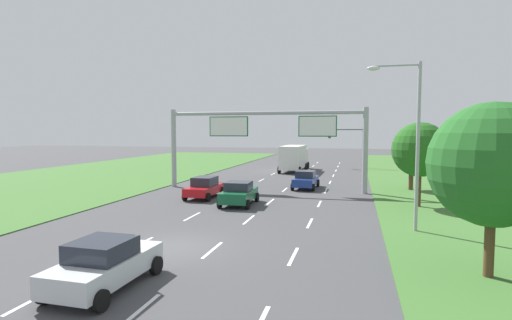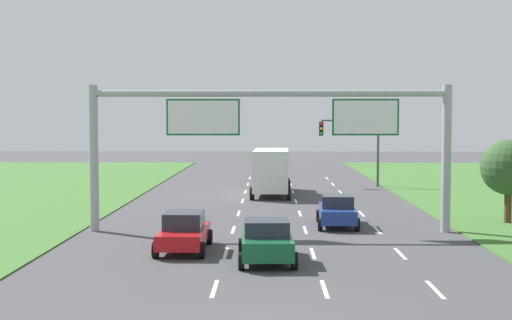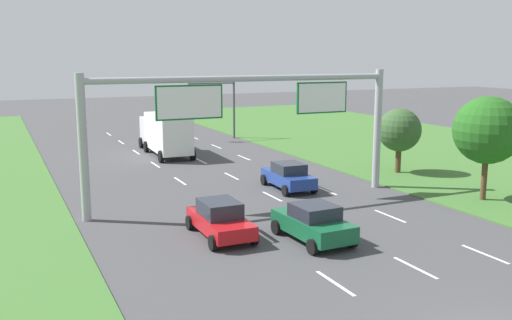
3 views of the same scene
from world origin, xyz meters
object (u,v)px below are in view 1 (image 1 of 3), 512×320
(car_near_red, at_px, (239,193))
(roadside_tree_mid, at_px, (420,150))
(sign_gantry, at_px, (265,133))
(traffic_light_mast, at_px, (349,140))
(roadside_tree_far, at_px, (412,157))
(car_far_ahead, at_px, (306,180))
(street_lamp, at_px, (410,131))
(roadside_tree_near, at_px, (493,165))
(car_lead_silver, at_px, (105,264))
(car_mid_lane, at_px, (205,187))
(box_truck, at_px, (294,157))

(car_near_red, xyz_separation_m, roadside_tree_mid, (11.88, 2.07, 3.04))
(sign_gantry, xyz_separation_m, traffic_light_mast, (6.56, 22.59, -1.03))
(roadside_tree_far, bearing_deg, traffic_light_mast, 105.77)
(car_far_ahead, relative_size, street_lamp, 0.50)
(car_near_red, relative_size, street_lamp, 0.49)
(roadside_tree_near, bearing_deg, roadside_tree_mid, 91.80)
(car_near_red, bearing_deg, car_far_ahead, 66.17)
(sign_gantry, relative_size, roadside_tree_far, 3.96)
(car_lead_silver, bearing_deg, street_lamp, 45.57)
(car_mid_lane, height_order, sign_gantry, sign_gantry)
(car_mid_lane, xyz_separation_m, car_far_ahead, (6.90, 6.71, -0.00))
(car_near_red, distance_m, roadside_tree_far, 16.02)
(car_lead_silver, xyz_separation_m, roadside_tree_near, (12.37, 4.00, 3.15))
(traffic_light_mast, distance_m, street_lamp, 34.86)
(car_far_ahead, xyz_separation_m, roadside_tree_mid, (8.36, -6.82, 3.06))
(car_lead_silver, height_order, traffic_light_mast, traffic_light_mast)
(traffic_light_mast, distance_m, roadside_tree_near, 41.19)
(car_lead_silver, distance_m, roadside_tree_mid, 21.12)
(roadside_tree_near, bearing_deg, sign_gantry, 123.47)
(car_near_red, bearing_deg, roadside_tree_far, 36.50)
(box_truck, xyz_separation_m, roadside_tree_mid, (11.59, -21.61, 2.10))
(car_lead_silver, xyz_separation_m, box_truck, (0.36, 38.76, 0.94))
(street_lamp, bearing_deg, car_mid_lane, 152.76)
(car_lead_silver, xyz_separation_m, car_far_ahead, (3.59, 23.96, -0.02))
(car_mid_lane, relative_size, roadside_tree_mid, 0.75)
(car_near_red, xyz_separation_m, sign_gantry, (0.24, 7.16, 4.09))
(car_mid_lane, xyz_separation_m, sign_gantry, (3.62, 4.98, 4.10))
(car_lead_silver, distance_m, car_mid_lane, 17.56)
(car_mid_lane, height_order, traffic_light_mast, traffic_light_mast)
(sign_gantry, bearing_deg, car_lead_silver, -90.81)
(box_truck, bearing_deg, roadside_tree_far, -46.97)
(car_lead_silver, xyz_separation_m, car_mid_lane, (-3.31, 17.25, -0.02))
(roadside_tree_near, relative_size, roadside_tree_far, 1.40)
(car_mid_lane, bearing_deg, traffic_light_mast, 70.47)
(roadside_tree_near, xyz_separation_m, roadside_tree_far, (0.10, 21.01, -1.06))
(car_far_ahead, bearing_deg, street_lamp, -61.22)
(car_mid_lane, xyz_separation_m, traffic_light_mast, (10.18, 27.57, 3.07))
(roadside_tree_far, bearing_deg, car_far_ahead, -173.22)
(sign_gantry, distance_m, street_lamp, 15.76)
(car_mid_lane, relative_size, traffic_light_mast, 0.76)
(car_far_ahead, xyz_separation_m, sign_gantry, (-3.28, -1.73, 4.11))
(sign_gantry, distance_m, traffic_light_mast, 23.55)
(car_lead_silver, distance_m, roadside_tree_near, 13.37)
(car_far_ahead, bearing_deg, roadside_tree_mid, -36.84)
(car_far_ahead, bearing_deg, traffic_light_mast, 83.41)
(sign_gantry, bearing_deg, street_lamp, -49.97)
(traffic_light_mast, bearing_deg, roadside_tree_mid, -79.60)
(car_far_ahead, distance_m, roadside_tree_near, 22.03)
(car_near_red, height_order, car_lead_silver, car_lead_silver)
(car_near_red, bearing_deg, traffic_light_mast, 74.88)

